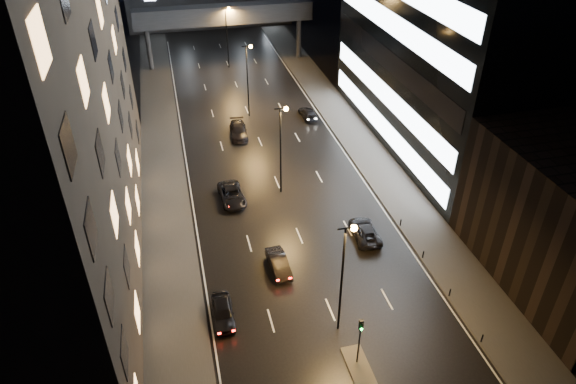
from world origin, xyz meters
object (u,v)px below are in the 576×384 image
car_away_b (279,263)px  car_away_d (238,131)px  car_toward_b (308,113)px  car_away_a (223,312)px  car_toward_a (365,231)px  car_away_c (232,195)px

car_away_b → car_away_d: car_away_d is taller
car_away_b → car_toward_b: bearing=66.4°
car_toward_b → car_away_d: bearing=14.4°
car_away_a → car_away_d: 31.76m
car_away_a → car_toward_a: (14.81, 7.19, -0.05)m
car_away_b → car_toward_a: car_away_b is taller
car_away_c → car_away_a: bearing=-104.1°
car_away_a → car_away_c: 16.76m
car_away_a → car_toward_a: 16.46m
car_away_c → car_toward_a: (11.62, -9.27, -0.05)m
car_away_d → car_toward_b: 10.87m
car_away_c → car_toward_a: car_away_c is taller
car_away_b → car_away_c: 12.09m
car_away_b → car_away_d: bearing=85.4°
car_away_b → car_away_c: (-2.45, 11.84, 0.03)m
car_away_a → car_away_d: bearing=79.6°
car_away_b → car_away_d: (0.62, 26.52, 0.07)m
car_away_a → car_away_d: size_ratio=0.81×
car_toward_b → car_toward_a: bearing=83.2°
car_away_c → car_toward_b: car_away_c is taller
car_away_c → car_away_d: bearing=75.1°
car_away_a → car_toward_b: car_away_a is taller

